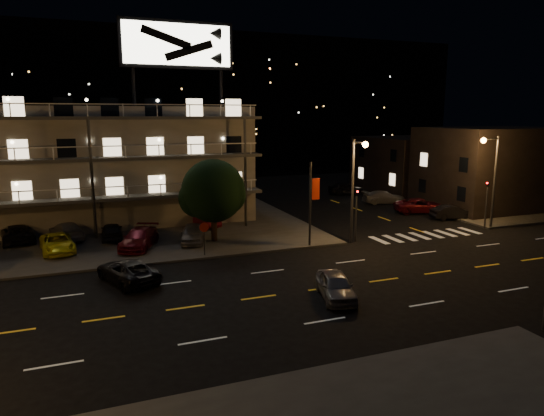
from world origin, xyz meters
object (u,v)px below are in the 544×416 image
object	(u,v)px
lot_car_2	(57,243)
tree	(213,193)
lot_car_7	(66,231)
side_car_0	(452,212)
road_car_east	(336,286)
lot_car_4	(193,233)
road_car_west	(127,271)

from	to	relation	value
lot_car_2	tree	bearing A→B (deg)	-12.48
lot_car_7	side_car_0	size ratio (longest dim) A/B	1.14
road_car_east	lot_car_7	bearing A→B (deg)	142.32
lot_car_2	road_car_east	xyz separation A→B (m)	(14.52, -14.64, -0.09)
lot_car_4	lot_car_7	bearing A→B (deg)	168.67
lot_car_4	lot_car_7	world-z (taller)	lot_car_4
lot_car_4	lot_car_7	distance (m)	10.09
tree	side_car_0	bearing A→B (deg)	0.76
lot_car_7	side_car_0	distance (m)	34.34
lot_car_7	road_car_east	world-z (taller)	lot_car_7
lot_car_2	lot_car_7	world-z (taller)	lot_car_7
road_car_east	road_car_west	bearing A→B (deg)	161.53
side_car_0	lot_car_2	bearing A→B (deg)	99.78
road_car_east	lot_car_2	bearing A→B (deg)	149.55
lot_car_2	road_car_east	size ratio (longest dim) A/B	1.12
tree	lot_car_2	size ratio (longest dim) A/B	1.38
side_car_0	road_car_east	distance (m)	24.49
lot_car_7	lot_car_2	bearing A→B (deg)	65.39
tree	lot_car_4	bearing A→B (deg)	174.73
tree	lot_car_4	size ratio (longest dim) A/B	1.54
lot_car_7	road_car_west	world-z (taller)	lot_car_7
lot_car_4	road_car_east	bearing A→B (deg)	-56.31
lot_car_2	lot_car_7	distance (m)	3.66
tree	road_car_east	bearing A→B (deg)	-76.45
lot_car_2	side_car_0	size ratio (longest dim) A/B	1.13
lot_car_2	road_car_west	xyz separation A→B (m)	(4.20, -7.87, -0.11)
lot_car_4	road_car_west	bearing A→B (deg)	-112.84
lot_car_7	road_car_west	xyz separation A→B (m)	(3.72, -11.50, -0.15)
lot_car_2	road_car_east	world-z (taller)	lot_car_2
tree	lot_car_7	world-z (taller)	tree
lot_car_7	road_car_east	xyz separation A→B (m)	(14.04, -18.27, -0.12)
tree	road_car_east	distance (m)	14.53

